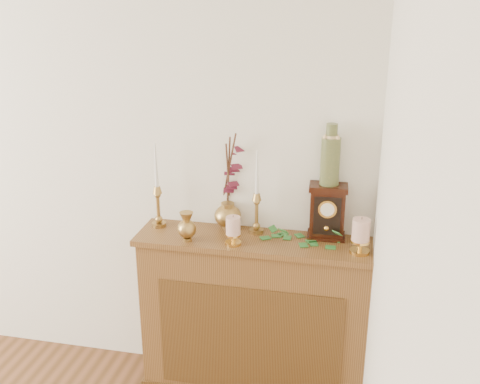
% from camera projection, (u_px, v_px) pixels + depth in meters
% --- Properties ---
extents(console_shelf, '(1.24, 0.34, 0.93)m').
position_uv_depth(console_shelf, '(254.00, 321.00, 3.06)').
color(console_shelf, brown).
rests_on(console_shelf, ground).
extents(candlestick_left, '(0.08, 0.08, 0.46)m').
position_uv_depth(candlestick_left, '(158.00, 200.00, 3.00)').
color(candlestick_left, '#A58242').
rests_on(candlestick_left, console_shelf).
extents(candlestick_center, '(0.07, 0.07, 0.45)m').
position_uv_depth(candlestick_center, '(257.00, 207.00, 2.92)').
color(candlestick_center, '#A58242').
rests_on(candlestick_center, console_shelf).
extents(bud_vase, '(0.10, 0.10, 0.16)m').
position_uv_depth(bud_vase, '(187.00, 227.00, 2.85)').
color(bud_vase, '#A58242').
rests_on(bud_vase, console_shelf).
extents(ginger_jar, '(0.22, 0.23, 0.53)m').
position_uv_depth(ginger_jar, '(232.00, 184.00, 2.98)').
color(ginger_jar, '#A58242').
rests_on(ginger_jar, console_shelf).
extents(pillar_candle_left, '(0.08, 0.08, 0.16)m').
position_uv_depth(pillar_candle_left, '(233.00, 229.00, 2.80)').
color(pillar_candle_left, gold).
rests_on(pillar_candle_left, console_shelf).
extents(pillar_candle_right, '(0.10, 0.10, 0.19)m').
position_uv_depth(pillar_candle_right, '(361.00, 234.00, 2.71)').
color(pillar_candle_right, gold).
rests_on(pillar_candle_right, console_shelf).
extents(ivy_garland, '(0.41, 0.19, 0.08)m').
position_uv_depth(ivy_garland, '(305.00, 239.00, 2.86)').
color(ivy_garland, '#2A702B').
rests_on(ivy_garland, console_shelf).
extents(mantel_clock, '(0.20, 0.14, 0.29)m').
position_uv_depth(mantel_clock, '(327.00, 212.00, 2.87)').
color(mantel_clock, black).
rests_on(mantel_clock, console_shelf).
extents(ceramic_vase, '(0.10, 0.10, 0.31)m').
position_uv_depth(ceramic_vase, '(330.00, 158.00, 2.77)').
color(ceramic_vase, '#1B3727').
rests_on(ceramic_vase, mantel_clock).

